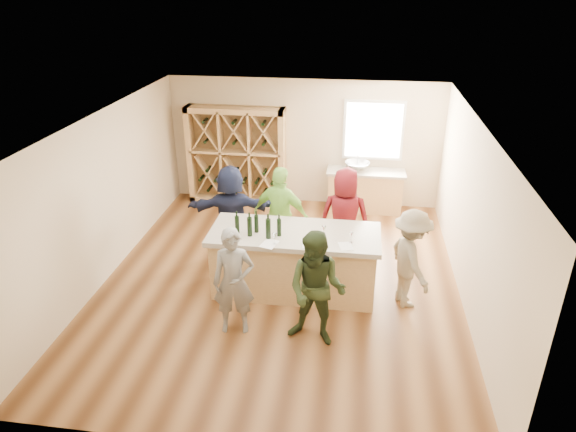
# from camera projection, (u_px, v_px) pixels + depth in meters

# --- Properties ---
(floor) EXTENTS (6.00, 7.00, 0.10)m
(floor) POSITION_uv_depth(u_px,v_px,m) (281.00, 283.00, 8.89)
(floor) COLOR brown
(floor) RESTS_ON ground
(ceiling) EXTENTS (6.00, 7.00, 0.10)m
(ceiling) POSITION_uv_depth(u_px,v_px,m) (280.00, 118.00, 7.65)
(ceiling) COLOR white
(ceiling) RESTS_ON ground
(wall_back) EXTENTS (6.00, 0.10, 2.80)m
(wall_back) POSITION_uv_depth(u_px,v_px,m) (304.00, 142.00, 11.44)
(wall_back) COLOR beige
(wall_back) RESTS_ON ground
(wall_front) EXTENTS (6.00, 0.10, 2.80)m
(wall_front) POSITION_uv_depth(u_px,v_px,m) (226.00, 353.00, 5.09)
(wall_front) COLOR beige
(wall_front) RESTS_ON ground
(wall_left) EXTENTS (0.10, 7.00, 2.80)m
(wall_left) POSITION_uv_depth(u_px,v_px,m) (102.00, 197.00, 8.65)
(wall_left) COLOR beige
(wall_left) RESTS_ON ground
(wall_right) EXTENTS (0.10, 7.00, 2.80)m
(wall_right) POSITION_uv_depth(u_px,v_px,m) (476.00, 218.00, 7.88)
(wall_right) COLOR beige
(wall_right) RESTS_ON ground
(window_frame) EXTENTS (1.30, 0.06, 1.30)m
(window_frame) POSITION_uv_depth(u_px,v_px,m) (373.00, 130.00, 11.03)
(window_frame) COLOR white
(window_frame) RESTS_ON wall_back
(window_pane) EXTENTS (1.18, 0.01, 1.18)m
(window_pane) POSITION_uv_depth(u_px,v_px,m) (373.00, 131.00, 11.00)
(window_pane) COLOR white
(window_pane) RESTS_ON wall_back
(wine_rack) EXTENTS (2.20, 0.45, 2.20)m
(wine_rack) POSITION_uv_depth(u_px,v_px,m) (237.00, 156.00, 11.51)
(wine_rack) COLOR tan
(wine_rack) RESTS_ON floor
(back_counter_base) EXTENTS (1.60, 0.58, 0.86)m
(back_counter_base) POSITION_uv_depth(u_px,v_px,m) (365.00, 191.00, 11.37)
(back_counter_base) COLOR tan
(back_counter_base) RESTS_ON floor
(back_counter_top) EXTENTS (1.70, 0.62, 0.06)m
(back_counter_top) POSITION_uv_depth(u_px,v_px,m) (366.00, 172.00, 11.17)
(back_counter_top) COLOR #ADA28F
(back_counter_top) RESTS_ON back_counter_base
(sink) EXTENTS (0.54, 0.54, 0.19)m
(sink) POSITION_uv_depth(u_px,v_px,m) (357.00, 166.00, 11.15)
(sink) COLOR silver
(sink) RESTS_ON back_counter_top
(faucet) EXTENTS (0.02, 0.02, 0.30)m
(faucet) POSITION_uv_depth(u_px,v_px,m) (358.00, 161.00, 11.28)
(faucet) COLOR silver
(faucet) RESTS_ON back_counter_top
(tasting_counter_base) EXTENTS (2.60, 1.00, 1.00)m
(tasting_counter_base) POSITION_uv_depth(u_px,v_px,m) (295.00, 263.00, 8.41)
(tasting_counter_base) COLOR tan
(tasting_counter_base) RESTS_ON floor
(tasting_counter_top) EXTENTS (2.72, 1.12, 0.08)m
(tasting_counter_top) POSITION_uv_depth(u_px,v_px,m) (295.00, 234.00, 8.18)
(tasting_counter_top) COLOR #ADA28F
(tasting_counter_top) RESTS_ON tasting_counter_base
(wine_bottle_a) EXTENTS (0.07, 0.07, 0.29)m
(wine_bottle_a) POSITION_uv_depth(u_px,v_px,m) (237.00, 225.00, 8.09)
(wine_bottle_a) COLOR black
(wine_bottle_a) RESTS_ON tasting_counter_top
(wine_bottle_b) EXTENTS (0.09, 0.09, 0.31)m
(wine_bottle_b) POSITION_uv_depth(u_px,v_px,m) (250.00, 227.00, 7.99)
(wine_bottle_b) COLOR black
(wine_bottle_b) RESTS_ON tasting_counter_top
(wine_bottle_c) EXTENTS (0.08, 0.08, 0.29)m
(wine_bottle_c) POSITION_uv_depth(u_px,v_px,m) (256.00, 224.00, 8.11)
(wine_bottle_c) COLOR black
(wine_bottle_c) RESTS_ON tasting_counter_top
(wine_bottle_d) EXTENTS (0.09, 0.09, 0.33)m
(wine_bottle_d) POSITION_uv_depth(u_px,v_px,m) (268.00, 229.00, 7.90)
(wine_bottle_d) COLOR black
(wine_bottle_d) RESTS_ON tasting_counter_top
(wine_bottle_e) EXTENTS (0.09, 0.09, 0.29)m
(wine_bottle_e) POSITION_uv_depth(u_px,v_px,m) (279.00, 227.00, 8.00)
(wine_bottle_e) COLOR black
(wine_bottle_e) RESTS_ON tasting_counter_top
(wine_glass_a) EXTENTS (0.09, 0.09, 0.18)m
(wine_glass_a) POSITION_uv_depth(u_px,v_px,m) (275.00, 239.00, 7.77)
(wine_glass_a) COLOR white
(wine_glass_a) RESTS_ON tasting_counter_top
(wine_glass_b) EXTENTS (0.09, 0.09, 0.20)m
(wine_glass_b) POSITION_uv_depth(u_px,v_px,m) (308.00, 240.00, 7.71)
(wine_glass_b) COLOR white
(wine_glass_b) RESTS_ON tasting_counter_top
(wine_glass_d) EXTENTS (0.08, 0.08, 0.19)m
(wine_glass_d) POSITION_uv_depth(u_px,v_px,m) (324.00, 231.00, 7.97)
(wine_glass_d) COLOR white
(wine_glass_d) RESTS_ON tasting_counter_top
(wine_glass_e) EXTENTS (0.08, 0.08, 0.17)m
(wine_glass_e) POSITION_uv_depth(u_px,v_px,m) (351.00, 238.00, 7.81)
(wine_glass_e) COLOR white
(wine_glass_e) RESTS_ON tasting_counter_top
(tasting_menu_a) EXTENTS (0.29, 0.35, 0.00)m
(tasting_menu_a) POSITION_uv_depth(u_px,v_px,m) (269.00, 244.00, 7.81)
(tasting_menu_a) COLOR white
(tasting_menu_a) RESTS_ON tasting_counter_top
(tasting_menu_b) EXTENTS (0.25, 0.32, 0.00)m
(tasting_menu_b) POSITION_uv_depth(u_px,v_px,m) (309.00, 244.00, 7.81)
(tasting_menu_b) COLOR white
(tasting_menu_b) RESTS_ON tasting_counter_top
(tasting_menu_c) EXTENTS (0.26, 0.31, 0.00)m
(tasting_menu_c) POSITION_uv_depth(u_px,v_px,m) (346.00, 246.00, 7.74)
(tasting_menu_c) COLOR white
(tasting_menu_c) RESTS_ON tasting_counter_top
(person_near_left) EXTENTS (0.66, 0.53, 1.65)m
(person_near_left) POSITION_uv_depth(u_px,v_px,m) (234.00, 282.00, 7.32)
(person_near_left) COLOR slate
(person_near_left) RESTS_ON floor
(person_near_right) EXTENTS (0.92, 0.63, 1.73)m
(person_near_right) POSITION_uv_depth(u_px,v_px,m) (317.00, 290.00, 7.06)
(person_near_right) COLOR #263319
(person_near_right) RESTS_ON floor
(person_server) EXTENTS (0.84, 1.16, 1.63)m
(person_server) POSITION_uv_depth(u_px,v_px,m) (410.00, 259.00, 7.92)
(person_server) COLOR gray
(person_server) RESTS_ON floor
(person_far_mid) EXTENTS (1.18, 0.83, 1.82)m
(person_far_mid) POSITION_uv_depth(u_px,v_px,m) (281.00, 216.00, 9.11)
(person_far_mid) COLOR #8CC64C
(person_far_mid) RESTS_ON floor
(person_far_right) EXTENTS (0.92, 0.62, 1.82)m
(person_far_right) POSITION_uv_depth(u_px,v_px,m) (345.00, 218.00, 9.04)
(person_far_right) COLOR #590F14
(person_far_right) RESTS_ON floor
(person_far_left) EXTENTS (1.70, 0.85, 1.76)m
(person_far_left) POSITION_uv_depth(u_px,v_px,m) (231.00, 212.00, 9.34)
(person_far_left) COLOR #191E38
(person_far_left) RESTS_ON floor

